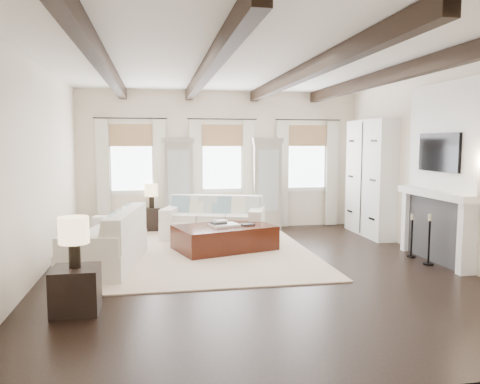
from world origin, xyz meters
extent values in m
plane|color=black|center=(0.00, 0.00, 0.00)|extent=(7.50, 7.50, 0.00)
cube|color=white|center=(0.00, 3.75, 1.60)|extent=(6.50, 0.04, 3.20)
cube|color=white|center=(0.00, -3.75, 1.60)|extent=(6.50, 0.04, 3.20)
cube|color=white|center=(-3.25, 0.00, 1.60)|extent=(0.04, 7.50, 3.20)
cube|color=white|center=(3.25, 0.00, 1.60)|extent=(0.04, 7.50, 3.20)
cube|color=white|center=(0.00, 0.00, 3.20)|extent=(6.50, 7.50, 0.04)
cube|color=black|center=(-2.20, 0.00, 3.08)|extent=(0.16, 7.40, 0.22)
cube|color=black|center=(-0.75, 0.00, 3.08)|extent=(0.16, 7.40, 0.22)
cube|color=black|center=(0.75, 0.00, 3.08)|extent=(0.16, 7.40, 0.22)
cube|color=black|center=(2.20, 0.00, 3.08)|extent=(0.16, 7.40, 0.22)
cube|color=white|center=(-2.05, 3.72, 1.65)|extent=(0.90, 0.03, 1.45)
cube|color=#AC8154|center=(-2.05, 3.66, 2.18)|extent=(0.94, 0.04, 0.50)
cube|color=white|center=(-2.67, 3.62, 1.27)|extent=(0.28, 0.08, 2.50)
cube|color=white|center=(-1.43, 3.62, 1.27)|extent=(0.28, 0.08, 2.50)
cylinder|color=black|center=(-2.05, 3.61, 2.55)|extent=(1.60, 0.02, 0.02)
cube|color=white|center=(0.00, 3.72, 1.65)|extent=(0.90, 0.03, 1.45)
cube|color=#AC8154|center=(0.00, 3.66, 2.18)|extent=(0.94, 0.04, 0.50)
cube|color=white|center=(-0.62, 3.62, 1.27)|extent=(0.28, 0.08, 2.50)
cube|color=white|center=(0.62, 3.62, 1.27)|extent=(0.28, 0.08, 2.50)
cylinder|color=black|center=(0.00, 3.61, 2.55)|extent=(1.60, 0.02, 0.02)
cube|color=white|center=(2.05, 3.72, 1.65)|extent=(0.90, 0.03, 1.45)
cube|color=#AC8154|center=(2.05, 3.66, 2.18)|extent=(0.94, 0.04, 0.50)
cube|color=white|center=(1.43, 3.62, 1.27)|extent=(0.28, 0.08, 2.50)
cube|color=white|center=(2.67, 3.62, 1.27)|extent=(0.28, 0.08, 2.50)
cylinder|color=black|center=(2.05, 3.61, 2.55)|extent=(1.60, 0.02, 0.02)
cube|color=#A29B8C|center=(-1.02, 3.53, 1.00)|extent=(0.64, 0.38, 2.00)
cube|color=#B2B7BA|center=(-1.02, 3.33, 1.15)|extent=(0.48, 0.02, 1.40)
cube|color=#A29B8C|center=(-1.02, 3.53, 2.06)|extent=(0.70, 0.42, 0.12)
cube|color=#A29B8C|center=(1.02, 3.53, 1.00)|extent=(0.64, 0.38, 2.00)
cube|color=#B2B7BA|center=(1.02, 3.33, 1.15)|extent=(0.48, 0.02, 1.40)
cube|color=#A29B8C|center=(1.02, 3.53, 2.06)|extent=(0.70, 0.42, 0.12)
cube|color=#2B2B2E|center=(3.16, 0.00, 0.55)|extent=(0.18, 1.50, 1.10)
cube|color=black|center=(3.13, 0.00, 0.40)|extent=(0.10, 0.90, 0.70)
cube|color=white|center=(3.12, -0.82, 0.55)|extent=(0.26, 0.14, 1.10)
cube|color=white|center=(3.12, 0.82, 0.55)|extent=(0.26, 0.14, 1.10)
cube|color=white|center=(3.09, 0.00, 1.16)|extent=(0.32, 1.90, 0.12)
cube|color=white|center=(3.20, 0.00, 2.10)|extent=(0.10, 1.90, 1.80)
cube|color=black|center=(3.13, 0.00, 1.85)|extent=(0.07, 1.10, 0.64)
cube|color=silver|center=(3.05, 2.35, 1.25)|extent=(0.40, 1.70, 2.50)
cube|color=black|center=(2.84, 2.35, 1.25)|extent=(0.01, 0.02, 2.40)
cube|color=beige|center=(-0.57, 1.33, 0.01)|extent=(3.66, 4.48, 0.02)
cube|color=white|center=(-0.36, 2.50, 0.20)|extent=(2.27, 1.54, 0.40)
cube|color=white|center=(-0.24, 2.85, 0.64)|extent=(1.95, 0.82, 0.50)
cube|color=white|center=(-1.22, 2.78, 0.53)|extent=(0.52, 0.93, 0.26)
cube|color=white|center=(0.51, 2.22, 0.53)|extent=(0.52, 0.93, 0.26)
cube|color=white|center=(-0.92, 2.63, 0.47)|extent=(0.71, 0.74, 0.14)
cube|color=white|center=(-0.37, 2.45, 0.47)|extent=(0.71, 0.74, 0.14)
cube|color=white|center=(0.18, 2.28, 0.47)|extent=(0.71, 0.74, 0.14)
cube|color=#6A93A3|center=(-1.00, 2.91, 0.67)|extent=(0.46, 0.33, 0.43)
cube|color=silver|center=(-0.72, 2.82, 0.67)|extent=(0.46, 0.33, 0.43)
cube|color=silver|center=(-0.44, 2.73, 0.67)|extent=(0.46, 0.33, 0.43)
cube|color=#6A93A3|center=(-0.15, 2.64, 0.67)|extent=(0.46, 0.33, 0.43)
cube|color=silver|center=(0.13, 2.55, 0.67)|extent=(0.46, 0.33, 0.43)
cube|color=silver|center=(0.41, 2.46, 0.67)|extent=(0.46, 0.33, 0.43)
cube|color=white|center=(-2.35, 0.68, 0.20)|extent=(1.28, 2.27, 0.41)
cube|color=white|center=(-1.98, 0.63, 0.66)|extent=(0.53, 2.05, 0.51)
cube|color=white|center=(-2.20, 1.61, 0.54)|extent=(0.95, 0.40, 0.27)
cube|color=white|center=(-2.49, -0.24, 0.54)|extent=(0.95, 0.40, 0.27)
cube|color=white|center=(-2.31, 1.28, 0.48)|extent=(0.69, 0.66, 0.14)
cube|color=white|center=(-2.40, 0.69, 0.48)|extent=(0.69, 0.66, 0.14)
cube|color=white|center=(-2.49, 0.11, 0.48)|extent=(0.69, 0.66, 0.14)
cube|color=#6A93A3|center=(-2.03, 1.41, 0.69)|extent=(0.28, 0.46, 0.45)
cube|color=silver|center=(-2.09, 1.03, 0.69)|extent=(0.28, 0.46, 0.45)
cube|color=silver|center=(-2.15, 0.65, 0.69)|extent=(0.28, 0.46, 0.45)
cube|color=#6A93A3|center=(-2.21, 0.28, 0.69)|extent=(0.28, 0.46, 0.45)
cube|color=silver|center=(-2.26, -0.10, 0.69)|extent=(0.28, 0.46, 0.45)
cube|color=black|center=(-0.27, 1.47, 0.23)|extent=(2.00, 1.57, 0.46)
cube|color=white|center=(-0.27, 1.45, 0.48)|extent=(0.59, 0.51, 0.04)
cube|color=#262628|center=(-0.38, 1.46, 0.52)|extent=(0.31, 0.27, 0.04)
cube|color=beige|center=(-0.35, 1.47, 0.56)|extent=(0.26, 0.23, 0.03)
cube|color=#262628|center=(0.16, 1.45, 0.48)|extent=(0.28, 0.24, 0.03)
cube|color=black|center=(-2.48, -1.42, 0.27)|extent=(0.54, 0.54, 0.54)
cylinder|color=black|center=(-2.48, -1.42, 0.69)|extent=(0.14, 0.14, 0.29)
cylinder|color=#F9D89E|center=(-2.48, -1.42, 0.99)|extent=(0.35, 0.35, 0.31)
cube|color=black|center=(-1.62, 3.67, 0.27)|extent=(0.36, 0.36, 0.54)
cylinder|color=black|center=(-1.62, 3.67, 0.67)|extent=(0.12, 0.12, 0.27)
cylinder|color=#F9D89E|center=(-1.62, 3.67, 0.95)|extent=(0.32, 0.32, 0.29)
cylinder|color=black|center=(2.90, -0.18, 0.01)|extent=(0.17, 0.17, 0.02)
cylinder|color=black|center=(2.90, -0.18, 0.37)|extent=(0.03, 0.03, 0.75)
cylinder|color=beige|center=(2.90, -0.18, 0.79)|extent=(0.06, 0.06, 0.11)
cylinder|color=black|center=(2.90, 0.36, 0.01)|extent=(0.15, 0.15, 0.02)
cylinder|color=black|center=(2.90, 0.36, 0.34)|extent=(0.03, 0.03, 0.67)
cylinder|color=beige|center=(2.90, 0.36, 0.71)|extent=(0.06, 0.06, 0.10)
camera|label=1|loc=(-1.52, -7.08, 2.01)|focal=35.00mm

